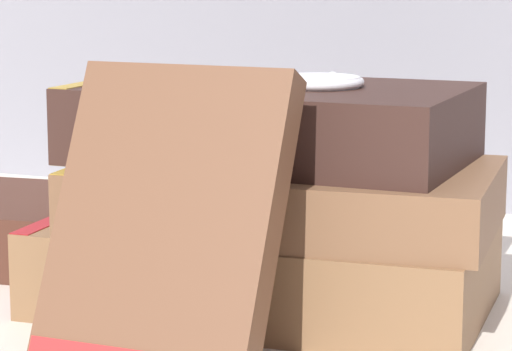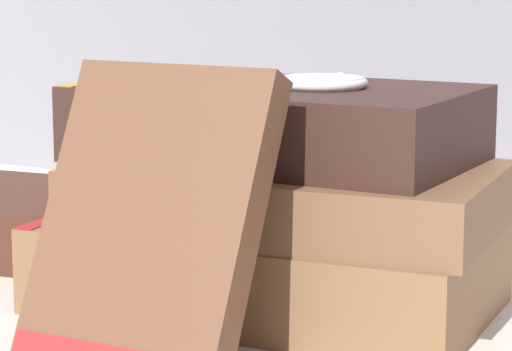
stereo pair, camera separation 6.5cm
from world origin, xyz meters
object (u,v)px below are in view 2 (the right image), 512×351
Objects in this scene: pocket_watch at (321,82)px; book_leaning_front at (149,228)px; book_flat_bottom at (260,264)px; book_flat_middle at (281,196)px; book_flat_top at (269,122)px.

book_leaning_front is at bearing -103.83° from pocket_watch.
book_flat_bottom is at bearing 89.80° from book_leaning_front.
book_leaning_front reaches higher than book_flat_bottom.
pocket_watch reaches higher than book_flat_middle.
book_leaning_front is (-0.00, -0.13, -0.04)m from book_flat_top.
book_flat_top is (-0.02, 0.01, 0.04)m from book_flat_middle.
book_leaning_front is (-0.02, -0.11, 0.00)m from book_flat_middle.
book_flat_top reaches higher than book_flat_middle.
book_flat_bottom is 1.07× the size of book_flat_middle.
book_flat_bottom is 0.08m from book_flat_top.
pocket_watch is (0.02, 0.02, 0.06)m from book_flat_middle.
book_leaning_front reaches higher than pocket_watch.
book_flat_top is at bearing -175.24° from pocket_watch.
book_flat_bottom is 1.76× the size of book_leaning_front.
book_flat_middle is 4.34× the size of pocket_watch.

